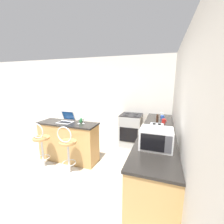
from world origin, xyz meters
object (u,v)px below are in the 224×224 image
(mug_red, at_px, (164,121))
(mug_white, at_px, (162,114))
(microwave, at_px, (156,138))
(toaster, at_px, (156,129))
(bar_stool_near, at_px, (42,147))
(laptop, at_px, (67,119))
(mug_green, at_px, (81,120))
(mug_blue, at_px, (162,117))
(wine_glass_tall, at_px, (83,119))
(pepper_mill, at_px, (157,120))
(bar_stool_far, at_px, (68,152))
(wine_glass_short, at_px, (79,120))
(stove_range, at_px, (131,130))

(mug_red, bearing_deg, mug_white, 94.06)
(microwave, distance_m, toaster, 0.60)
(bar_stool_near, bearing_deg, mug_white, 38.89)
(laptop, bearing_deg, mug_green, 14.28)
(mug_red, xyz_separation_m, mug_blue, (-0.04, 0.43, -0.01))
(wine_glass_tall, bearing_deg, microwave, -25.18)
(toaster, height_order, pepper_mill, pepper_mill)
(mug_red, relative_size, mug_white, 1.11)
(bar_stool_near, bearing_deg, mug_red, 25.90)
(toaster, bearing_deg, microwave, -87.83)
(pepper_mill, relative_size, mug_white, 2.82)
(microwave, relative_size, wine_glass_tall, 2.84)
(mug_blue, bearing_deg, wine_glass_tall, -147.69)
(laptop, xyz_separation_m, mug_red, (2.17, 0.63, -0.01))
(bar_stool_far, relative_size, pepper_mill, 3.94)
(mug_red, bearing_deg, microwave, -94.18)
(microwave, height_order, wine_glass_short, microwave)
(mug_green, bearing_deg, mug_white, 35.74)
(stove_range, distance_m, wine_glass_tall, 1.62)
(toaster, bearing_deg, mug_red, 81.05)
(stove_range, xyz_separation_m, pepper_mill, (0.75, -0.92, 0.59))
(wine_glass_tall, bearing_deg, mug_blue, 32.31)
(mug_green, bearing_deg, bar_stool_far, -84.37)
(toaster, bearing_deg, mug_green, 171.85)
(toaster, relative_size, pepper_mill, 1.17)
(toaster, height_order, mug_green, toaster)
(wine_glass_tall, relative_size, wine_glass_short, 1.14)
(mug_red, bearing_deg, laptop, -163.84)
(bar_stool_far, height_order, wine_glass_short, wine_glass_short)
(stove_range, height_order, mug_blue, mug_blue)
(pepper_mill, bearing_deg, wine_glass_short, -166.85)
(mug_green, height_order, wine_glass_short, wine_glass_short)
(wine_glass_short, height_order, pepper_mill, pepper_mill)
(mug_white, bearing_deg, microwave, -91.32)
(microwave, xyz_separation_m, wine_glass_tall, (-1.61, 0.76, -0.03))
(stove_range, height_order, wine_glass_short, wine_glass_short)
(mug_blue, bearing_deg, microwave, -91.99)
(bar_stool_far, distance_m, toaster, 1.78)
(toaster, bearing_deg, wine_glass_tall, 174.32)
(microwave, distance_m, mug_white, 2.13)
(stove_range, bearing_deg, bar_stool_near, -130.49)
(mug_red, xyz_separation_m, mug_white, (-0.05, 0.74, -0.01))
(wine_glass_short, xyz_separation_m, mug_blue, (1.77, 1.10, -0.05))
(microwave, xyz_separation_m, toaster, (-0.02, 0.60, -0.06))
(microwave, height_order, mug_red, microwave)
(wine_glass_short, relative_size, mug_blue, 1.32)
(mug_green, xyz_separation_m, mug_white, (1.78, 1.28, -0.00))
(microwave, bearing_deg, laptop, 159.78)
(mug_green, bearing_deg, pepper_mill, 8.79)
(microwave, bearing_deg, wine_glass_tall, 154.82)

